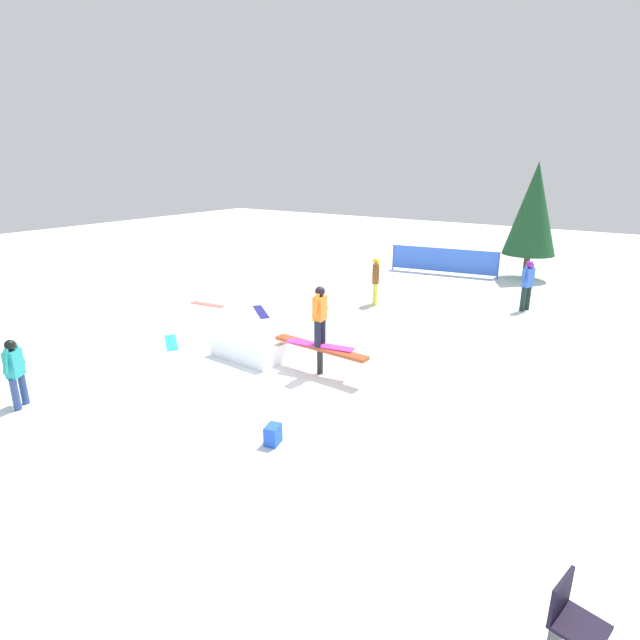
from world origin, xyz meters
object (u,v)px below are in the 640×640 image
folding_chair (573,627)px  pine_tree_far (533,209)px  bystander_blue (527,283)px  loose_snowboard_cyan (171,342)px  rail_feature (320,350)px  loose_snowboard_navy (261,312)px  loose_snowboard_coral (207,304)px  backpack_on_snow (273,435)px  bystander_teal (15,370)px  main_rider_on_rail (320,317)px  bystander_brown (376,279)px

folding_chair → pine_tree_far: (-4.08, 16.85, 2.36)m
bystander_blue → loose_snowboard_cyan: bearing=160.1°
rail_feature → folding_chair: 7.18m
rail_feature → loose_snowboard_navy: rail_feature is taller
loose_snowboard_coral → loose_snowboard_navy: 2.06m
loose_snowboard_navy → folding_chair: size_ratio=1.65×
folding_chair → backpack_on_snow: size_ratio=2.59×
rail_feature → bystander_blue: bystander_blue is taller
loose_snowboard_cyan → pine_tree_far: size_ratio=0.27×
loose_snowboard_cyan → loose_snowboard_navy: same height
bystander_teal → folding_chair: (9.67, 0.23, -0.36)m
loose_snowboard_cyan → folding_chair: bearing=15.9°
loose_snowboard_cyan → pine_tree_far: bearing=101.8°
loose_snowboard_cyan → backpack_on_snow: backpack_on_snow is taller
loose_snowboard_cyan → backpack_on_snow: bearing=12.7°
pine_tree_far → rail_feature: bearing=-97.5°
folding_chair → bystander_teal: bearing=104.5°
main_rider_on_rail → bystander_brown: (-1.64, 5.75, -0.45)m
bystander_brown → bystander_teal: (-2.30, -10.30, -0.10)m
rail_feature → main_rider_on_rail: size_ratio=1.54×
bystander_brown → folding_chair: size_ratio=1.77×
loose_snowboard_cyan → backpack_on_snow: size_ratio=3.66×
loose_snowboard_navy → backpack_on_snow: size_ratio=4.28×
bystander_teal → loose_snowboard_coral: bystander_teal is taller
bystander_blue → bystander_brown: bearing=135.8°
loose_snowboard_coral → loose_snowboard_navy: same height
rail_feature → loose_snowboard_coral: (-6.25, 2.60, -0.55)m
bystander_brown → loose_snowboard_navy: 3.91m
loose_snowboard_coral → backpack_on_snow: bearing=-43.7°
rail_feature → pine_tree_far: (1.65, 12.53, 2.21)m
loose_snowboard_coral → rail_feature: bearing=-29.1°
bystander_brown → folding_chair: (7.37, -10.07, -0.46)m
bystander_blue → loose_snowboard_coral: (-8.92, -5.21, -0.89)m
bystander_blue → loose_snowboard_navy: (-6.89, -4.86, -0.89)m
rail_feature → folding_chair: (5.73, -4.32, -0.15)m
rail_feature → main_rider_on_rail: main_rider_on_rail is taller
main_rider_on_rail → bystander_blue: (2.67, 7.81, -0.42)m
folding_chair → backpack_on_snow: 4.98m
loose_snowboard_coral → backpack_on_snow: 9.06m
loose_snowboard_navy → folding_chair: folding_chair is taller
folding_chair → bystander_brown: bearing=49.4°
loose_snowboard_cyan → loose_snowboard_coral: bearing=157.7°
folding_chair → loose_snowboard_cyan: bearing=82.6°
loose_snowboard_coral → bystander_blue: bearing=23.7°
main_rider_on_rail → rail_feature: bearing=0.0°
bystander_brown → loose_snowboard_navy: (-2.58, -2.80, -0.86)m
rail_feature → loose_snowboard_cyan: 4.42m
pine_tree_far → bystander_brown: bearing=-115.9°
rail_feature → bystander_blue: 8.26m
bystander_blue → bystander_teal: bearing=172.0°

